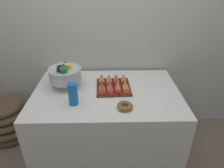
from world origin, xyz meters
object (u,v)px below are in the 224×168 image
at_px(hot_dog_1, 110,89).
at_px(hot_dog_6, 116,81).
at_px(hot_dog_3, 126,88).
at_px(donut, 125,106).
at_px(serving_tray, 113,87).
at_px(hot_dog_0, 102,89).
at_px(hot_dog_5, 109,81).
at_px(cup_stack, 73,94).
at_px(hot_dog_2, 118,89).
at_px(punch_bowl, 65,74).
at_px(hot_dog_4, 102,81).
at_px(hot_dog_7, 124,80).
at_px(floor_vase, 8,121).
at_px(buffet_table, 107,121).

height_order(hot_dog_1, hot_dog_6, hot_dog_1).
distance_m(hot_dog_3, donut, 0.27).
xyz_separation_m(serving_tray, hot_dog_1, (-0.03, -0.08, 0.03)).
height_order(hot_dog_0, hot_dog_5, same).
xyz_separation_m(hot_dog_6, cup_stack, (-0.38, -0.36, 0.06)).
relative_size(hot_dog_2, punch_bowl, 0.53).
bearing_deg(donut, hot_dog_1, 114.52).
relative_size(hot_dog_4, hot_dog_7, 1.05).
distance_m(hot_dog_0, punch_bowl, 0.39).
distance_m(hot_dog_0, hot_dog_2, 0.15).
distance_m(hot_dog_6, punch_bowl, 0.51).
bearing_deg(hot_dog_4, hot_dog_3, -33.93).
bearing_deg(donut, hot_dog_6, 96.91).
height_order(hot_dog_2, punch_bowl, punch_bowl).
bearing_deg(hot_dog_1, donut, -65.48).
bearing_deg(cup_stack, hot_dog_6, 43.09).
bearing_deg(hot_dog_0, hot_dog_1, 2.33).
height_order(hot_dog_1, donut, hot_dog_1).
relative_size(hot_dog_0, cup_stack, 0.78).
relative_size(hot_dog_3, donut, 1.35).
distance_m(hot_dog_7, punch_bowl, 0.59).
xyz_separation_m(hot_dog_6, punch_bowl, (-0.50, -0.05, 0.10)).
bearing_deg(hot_dog_3, hot_dog_1, -177.67).
height_order(hot_dog_0, hot_dog_6, hot_dog_6).
height_order(floor_vase, hot_dog_4, floor_vase).
bearing_deg(hot_dog_1, hot_dog_2, 2.33).
relative_size(hot_dog_1, hot_dog_4, 1.13).
relative_size(buffet_table, hot_dog_3, 7.61).
xyz_separation_m(buffet_table, hot_dog_1, (0.03, -0.02, 0.40)).
distance_m(hot_dog_1, donut, 0.29).
xyz_separation_m(hot_dog_0, hot_dog_4, (-0.01, 0.16, 0.00)).
xyz_separation_m(punch_bowl, cup_stack, (0.12, -0.31, -0.04)).
height_order(punch_bowl, donut, punch_bowl).
bearing_deg(buffet_table, hot_dog_7, 40.41).
xyz_separation_m(buffet_table, cup_stack, (-0.28, -0.21, 0.46)).
bearing_deg(hot_dog_3, floor_vase, 169.54).
bearing_deg(serving_tray, hot_dog_4, 146.07).
bearing_deg(hot_dog_0, hot_dog_2, 2.33).
bearing_deg(hot_dog_7, floor_vase, 176.34).
xyz_separation_m(hot_dog_0, hot_dog_2, (0.15, 0.01, 0.00)).
distance_m(punch_bowl, donut, 0.68).
distance_m(hot_dog_2, hot_dog_6, 0.17).
distance_m(hot_dog_7, cup_stack, 0.59).
bearing_deg(hot_dog_5, hot_dog_1, -87.67).
relative_size(hot_dog_7, punch_bowl, 0.49).
relative_size(buffet_table, hot_dog_5, 9.00).
relative_size(hot_dog_0, donut, 1.13).
height_order(buffet_table, punch_bowl, punch_bowl).
xyz_separation_m(hot_dog_1, donut, (0.12, -0.26, -0.01)).
bearing_deg(hot_dog_2, hot_dog_7, 67.88).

